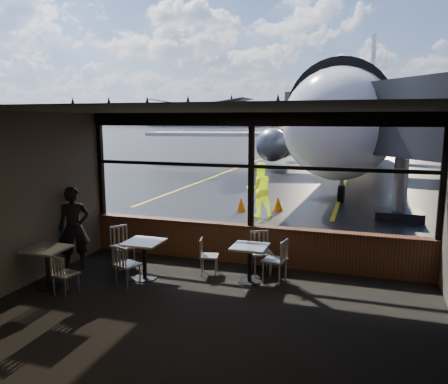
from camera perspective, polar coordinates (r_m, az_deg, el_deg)
The scene contains 33 objects.
ground_plane at distance 129.61m, azimuth 17.02°, elevation 7.60°, with size 520.00×520.00×0.00m, color black.
carpet_floor at distance 7.74m, azimuth -2.35°, elevation -16.10°, with size 8.00×6.00×0.01m, color black.
ceiling at distance 6.99m, azimuth -2.55°, elevation 10.69°, with size 8.00×6.00×0.04m, color #38332D.
wall_left at distance 9.32m, azimuth -26.18°, elevation -1.40°, with size 0.04×6.00×3.50m, color #4C463D.
wall_back at distance 4.59m, azimuth -15.85°, elevation -11.32°, with size 8.00×0.04×3.50m, color #4C463D.
window_sill at distance 10.27m, azimuth 3.48°, elevation -6.95°, with size 8.00×0.28×0.90m, color #4C2817.
window_header at distance 9.85m, azimuth 3.65°, elevation 9.46°, with size 8.00×0.18×0.30m, color black.
mullion_left at distance 11.54m, azimuth -15.80°, elevation 3.40°, with size 0.12×0.12×2.60m, color black.
mullion_centre at distance 9.92m, azimuth 3.58°, elevation 2.80°, with size 0.12×0.12×2.60m, color black.
mullion_right at distance 9.73m, azimuth 26.74°, elevation 1.67°, with size 0.12×0.12×2.60m, color black.
window_transom at distance 9.91m, azimuth 3.59°, elevation 3.37°, with size 8.00×0.10×0.08m, color black.
airliner at distance 31.19m, azimuth 17.76°, elevation 13.61°, with size 31.82×38.18×11.67m, color white, non-canonical shape.
jet_bridge at distance 15.12m, azimuth 22.42°, elevation 5.35°, with size 9.18×11.22×4.90m, color #2E2F31, non-canonical shape.
cafe_table_near at distance 9.15m, azimuth 3.35°, elevation -9.40°, with size 0.71×0.71×0.79m, color #AAA59C, non-canonical shape.
cafe_table_mid at distance 9.46m, azimuth -10.36°, elevation -8.75°, with size 0.76×0.76×0.83m, color #9A958D, non-canonical shape.
cafe_table_left at distance 9.54m, azimuth -22.00°, elevation -9.16°, with size 0.75×0.75×0.83m, color #9A958D, non-canonical shape.
chair_near_e at distance 9.20m, azimuth 6.65°, elevation -8.88°, with size 0.51×0.51×0.93m, color beige, non-canonical shape.
chair_near_w at distance 9.60m, azimuth -1.95°, elevation -8.41°, with size 0.44×0.44×0.80m, color #B6B1A4, non-canonical shape.
chair_near_n at distance 9.65m, azimuth 4.89°, elevation -7.95°, with size 0.51×0.51×0.93m, color #B1ABA0, non-canonical shape.
chair_mid_s at distance 9.17m, azimuth -12.48°, elevation -9.30°, with size 0.48×0.48×0.87m, color #A9A599, non-canonical shape.
chair_mid_w at distance 10.25m, azimuth -13.05°, elevation -7.04°, with size 0.52×0.52×0.96m, color #B4AEA2, non-canonical shape.
chair_left_s at distance 9.04m, azimuth -19.96°, elevation -10.10°, with size 0.45×0.45×0.82m, color beige, non-canonical shape.
passenger at distance 10.39m, azimuth -18.97°, elevation -4.48°, with size 0.68×0.45×1.87m, color black.
ground_crew at distance 15.17m, azimuth 4.63°, elevation 0.33°, with size 0.92×0.71×1.89m, color #BFF219.
cone_nose at distance 16.24m, azimuth 7.03°, elevation -1.51°, with size 0.39×0.39×0.55m, color #FF6408.
cone_wing at distance 28.68m, azimuth 4.24°, elevation 3.20°, with size 0.32×0.32×0.44m, color #E86207.
hangar_left at distance 202.93m, azimuth -3.01°, elevation 10.08°, with size 45.00×18.00×11.00m, color silver, non-canonical shape.
hangar_mid at distance 194.57m, azimuth 17.48°, elevation 9.55°, with size 38.00×15.00×10.00m, color silver, non-canonical shape.
fuel_tank_a at distance 194.27m, azimuth 8.45°, elevation 9.29°, with size 8.00×8.00×6.00m, color silver.
fuel_tank_b at distance 192.85m, azimuth 11.42°, elevation 9.20°, with size 8.00×8.00×6.00m, color silver.
fuel_tank_c at distance 191.95m, azimuth 14.42°, elevation 9.09°, with size 8.00×8.00×6.00m, color silver.
treeline at distance 219.57m, azimuth 17.57°, elevation 9.75°, with size 360.00×3.00×12.00m, color black.
cone_extra at distance 16.18m, azimuth 2.23°, elevation -1.59°, with size 0.35×0.35×0.49m, color orange.
Camera 1 is at (2.44, -9.54, 3.35)m, focal length 35.00 mm.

